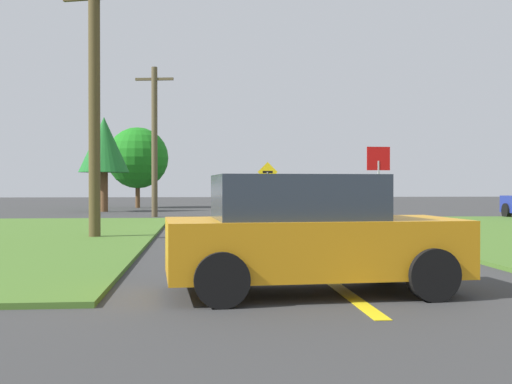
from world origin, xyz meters
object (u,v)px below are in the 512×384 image
Objects in this scene: pine_tree_center at (138,158)px; stop_sign at (378,171)px; direction_sign at (268,183)px; utility_pole_mid at (154,139)px; oak_tree_left at (104,145)px; utility_pole_near at (94,104)px; car_behind_on_main_road at (309,235)px.

stop_sign is at bearing -65.24° from pine_tree_center.
utility_pole_mid is at bearing 161.58° from direction_sign.
oak_tree_left reaches higher than pine_tree_center.
direction_sign is at bearing -44.22° from oak_tree_left.
stop_sign is 8.02m from direction_sign.
pine_tree_center is at bearing 78.22° from oak_tree_left.
direction_sign is (-2.94, 7.45, -0.39)m from stop_sign.
utility_pole_near is at bearing -87.23° from pine_tree_center.
car_behind_on_main_road is 0.76× the size of oak_tree_left.
oak_tree_left is (-3.27, 6.47, 0.11)m from utility_pole_mid.
utility_pole_near reaches higher than car_behind_on_main_road.
utility_pole_near is at bearing -82.43° from oak_tree_left.
oak_tree_left is (-2.50, 18.80, 0.05)m from utility_pole_near.
utility_pole_mid reaches higher than pine_tree_center.
pine_tree_center is at bearing 116.38° from direction_sign.
pine_tree_center is (-7.12, 14.36, 1.73)m from direction_sign.
direction_sign is at bearing -63.62° from pine_tree_center.
pine_tree_center is (-1.21, 24.98, -0.39)m from utility_pole_near.
utility_pole_mid is (-3.57, 21.48, 2.84)m from car_behind_on_main_road.
stop_sign is 0.40× the size of utility_pole_mid.
oak_tree_left is 6.33m from pine_tree_center.
utility_pole_mid is at bearing -49.55° from stop_sign.
oak_tree_left is (-6.84, 27.96, 2.95)m from car_behind_on_main_road.
car_behind_on_main_road is 34.67m from pine_tree_center.
stop_sign is at bearing 65.71° from car_behind_on_main_road.
utility_pole_near reaches higher than utility_pole_mid.
stop_sign is 24.06m from pine_tree_center.
utility_pole_mid is 2.76× the size of direction_sign.
utility_pole_near reaches higher than pine_tree_center.
utility_pole_near is 2.83× the size of direction_sign.
utility_pole_mid is at bearing 86.41° from utility_pole_near.
pine_tree_center reaches higher than direction_sign.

